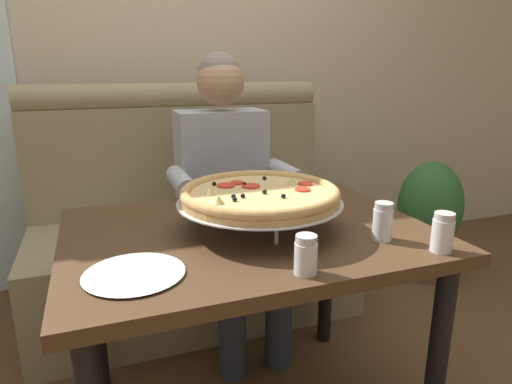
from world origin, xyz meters
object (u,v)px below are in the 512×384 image
Objects in this scene: diner_main at (228,183)px; shaker_parmesan at (383,224)px; potted_plant at (429,215)px; booth_bench at (192,231)px; shaker_oregano at (442,235)px; dining_table at (248,257)px; pizza at (260,195)px; shaker_pepper_flakes at (306,257)px; plate_near_left at (134,271)px.

diner_main is 11.32× the size of shaker_parmesan.
booth_bench is at bearing 172.32° from potted_plant.
potted_plant is at bearing 48.99° from shaker_oregano.
dining_table is at bearing 141.50° from shaker_oregano.
pizza is at bearing 145.34° from shaker_parmesan.
potted_plant is at bearing 28.40° from pizza.
diner_main is at bearing 104.69° from shaker_parmesan.
diner_main is 0.96m from shaker_pepper_flakes.
dining_table is 4.50× the size of plate_near_left.
diner_main is at bearing 84.69° from shaker_pepper_flakes.
pizza is 1.56m from potted_plant.
plate_near_left is (-0.40, -0.20, -0.10)m from pizza.
plate_near_left is (-0.70, 0.01, -0.04)m from shaker_parmesan.
potted_plant is (0.91, 1.05, -0.38)m from shaker_oregano.
potted_plant is at bearing 38.29° from shaker_pepper_flakes.
plate_near_left is at bearing -150.10° from dining_table.
diner_main is 2.51× the size of pizza.
diner_main is 11.59× the size of shaker_oregano.
plate_near_left is (-0.48, -0.82, 0.02)m from diner_main.
booth_bench is 1.35m from shaker_oregano.
pizza is 0.34m from shaker_pepper_flakes.
diner_main reaches higher than booth_bench.
dining_table is 0.58m from shaker_oregano.
shaker_pepper_flakes is (-0.09, -0.96, 0.05)m from diner_main.
pizza is 0.46m from plate_near_left.
shaker_oregano is (0.32, -0.96, 0.06)m from diner_main.
booth_bench is 1.39× the size of dining_table.
booth_bench is 6.27× the size of plate_near_left.
booth_bench is 13.70× the size of shaker_parmesan.
booth_bench is 1.21m from shaker_parmesan.
pizza is 0.73× the size of potted_plant.
plate_near_left is (-0.39, 0.13, -0.03)m from shaker_pepper_flakes.
diner_main is 0.64m from pizza.
dining_table is (0.00, -0.88, 0.23)m from booth_bench.
booth_bench is at bearing 71.51° from plate_near_left.
pizza is 4.52× the size of shaker_parmesan.
dining_table is 0.63m from diner_main.
dining_table is 2.18× the size of pizza.
diner_main reaches higher than potted_plant.
plate_near_left is at bearing -108.49° from booth_bench.
booth_bench is 1.36m from potted_plant.
diner_main is at bearing 79.15° from dining_table.
potted_plant is (1.35, -0.18, -0.01)m from booth_bench.
diner_main is 0.95m from plate_near_left.
diner_main is at bearing -176.07° from potted_plant.
pizza is 5.14× the size of shaker_pepper_flakes.
booth_bench is 2.20× the size of potted_plant.
diner_main is at bearing 108.40° from shaker_oregano.
shaker_pepper_flakes is (-0.41, 0.00, -0.00)m from shaker_oregano.
shaker_oregano is 0.45× the size of plate_near_left.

